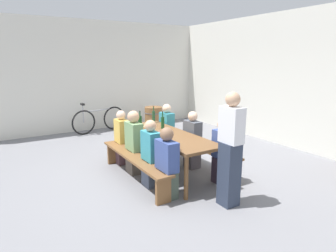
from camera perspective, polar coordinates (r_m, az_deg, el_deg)
The scene contains 23 objects.
ground_plane at distance 5.59m, azimuth 0.00°, elevation -9.03°, with size 24.00×24.00×0.00m, color slate.
back_wall at distance 7.61m, azimuth 23.21°, elevation 8.20°, with size 14.00×0.20×3.20m, color silver.
side_wall at distance 9.10m, azimuth -14.21°, elevation 9.45°, with size 0.20×7.34×3.20m, color silver.
tasting_table at distance 5.37m, azimuth 0.00°, elevation -2.33°, with size 2.32×0.79×0.75m.
bench_near at distance 5.16m, azimuth -6.66°, elevation -6.75°, with size 2.22×0.30×0.45m.
bench_far at distance 5.84m, azimuth 5.86°, elevation -4.37°, with size 2.22×0.30×0.45m.
wine_bottle_0 at distance 5.76m, azimuth -1.05°, elevation 0.74°, with size 0.07×0.07×0.34m.
wine_bottle_1 at distance 5.99m, azimuth -5.49°, elevation 1.05°, with size 0.08×0.08×0.32m.
wine_bottle_2 at distance 6.32m, azimuth -2.83°, elevation 1.89°, with size 0.06×0.06×0.35m.
wine_glass_0 at distance 5.39m, azimuth -3.65°, elevation -0.09°, with size 0.06×0.06×0.19m.
wine_glass_1 at distance 5.53m, azimuth -4.53°, elevation 0.16°, with size 0.07×0.07×0.17m.
wine_glass_2 at distance 5.03m, azimuth -1.75°, elevation -1.29°, with size 0.07×0.07×0.15m.
wine_glass_3 at distance 5.73m, azimuth -4.08°, elevation 0.69°, with size 0.07×0.07×0.18m.
seated_guest_near_0 at distance 5.96m, azimuth -9.04°, elevation -2.46°, with size 0.32×0.24×1.10m.
seated_guest_near_1 at distance 5.42m, azimuth -6.66°, elevation -3.45°, with size 0.40×0.24×1.19m.
seated_guest_near_2 at distance 4.87m, azimuth -3.37°, elevation -5.70°, with size 0.36×0.24×1.13m.
seated_guest_near_3 at distance 4.45m, azimuth -0.24°, elevation -7.65°, with size 0.41×0.24×1.11m.
seated_guest_far_0 at distance 6.47m, azimuth -0.24°, elevation -0.93°, with size 0.35×0.24×1.14m.
seated_guest_far_1 at distance 5.69m, azimuth 4.76°, elevation -3.02°, with size 0.37×0.24×1.12m.
seated_guest_far_2 at distance 5.06m, azimuth 10.49°, elevation -5.15°, with size 0.33×0.24×1.12m.
standing_host at distance 4.23m, azimuth 12.08°, elevation -4.90°, with size 0.34×0.24×1.66m.
wine_barrel at distance 8.88m, azimuth -2.86°, elevation 1.55°, with size 0.56×0.56×0.68m.
parked_bicycle_0 at distance 8.74m, azimuth -13.33°, elevation 1.22°, with size 0.35×1.67×0.90m.
Camera 1 is at (4.43, -2.69, 2.09)m, focal length 31.17 mm.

